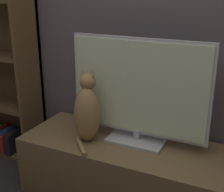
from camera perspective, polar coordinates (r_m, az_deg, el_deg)
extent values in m
cube|color=#564C51|center=(2.09, 8.99, 16.95)|extent=(4.80, 0.05, 2.60)
cube|color=brown|center=(2.14, 4.84, -13.99)|extent=(1.58, 0.54, 0.41)
cube|color=#B7B7BC|center=(2.09, 4.50, -7.99)|extent=(0.37, 0.22, 0.02)
cylinder|color=#B7B7BC|center=(2.08, 4.53, -7.01)|extent=(0.04, 0.04, 0.06)
cube|color=#B7B7BC|center=(1.96, 4.86, 1.59)|extent=(0.91, 0.02, 0.62)
cube|color=beige|center=(1.95, 4.71, 1.47)|extent=(0.87, 0.01, 0.59)
ellipsoid|color=#997547|center=(2.03, -4.61, -3.46)|extent=(0.19, 0.18, 0.37)
ellipsoid|color=black|center=(2.08, -4.03, -3.37)|extent=(0.10, 0.06, 0.20)
sphere|color=#997547|center=(1.98, -4.46, 2.62)|extent=(0.12, 0.12, 0.11)
cone|color=#997547|center=(1.97, -5.29, 4.41)|extent=(0.04, 0.04, 0.04)
cone|color=#997547|center=(1.95, -3.72, 4.29)|extent=(0.04, 0.04, 0.04)
cylinder|color=#997547|center=(2.01, -5.67, -9.13)|extent=(0.17, 0.18, 0.03)
cube|color=brown|center=(2.47, -15.11, 6.58)|extent=(0.03, 0.28, 1.72)
cube|color=brown|center=(2.77, -18.51, 7.61)|extent=(0.67, 0.03, 1.72)
cube|color=brown|center=(2.97, -18.43, -9.06)|extent=(0.61, 0.25, 0.03)
cube|color=brown|center=(2.80, -19.34, -1.41)|extent=(0.61, 0.25, 0.03)
cube|color=maroon|center=(2.96, -19.72, -7.03)|extent=(0.04, 0.23, 0.18)
cube|color=navy|center=(2.92, -18.91, -7.49)|extent=(0.06, 0.21, 0.17)
cube|color=maroon|center=(2.87, -18.35, -7.93)|extent=(0.04, 0.18, 0.16)
cube|color=black|center=(2.83, -17.51, -7.99)|extent=(0.06, 0.18, 0.19)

